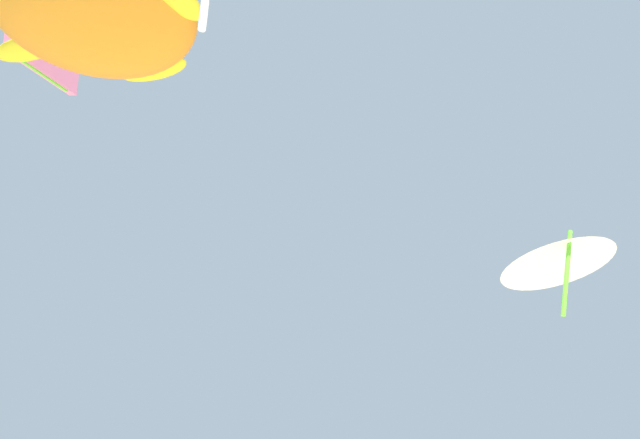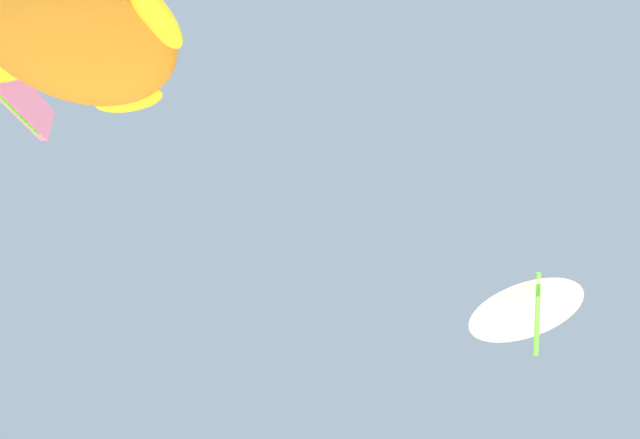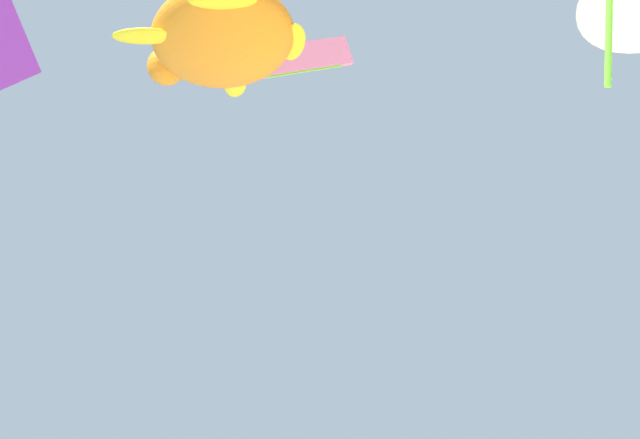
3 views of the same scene
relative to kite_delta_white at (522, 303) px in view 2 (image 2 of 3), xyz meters
name	(u,v)px [view 2 (image 2 of 3)]	position (x,y,z in m)	size (l,w,h in m)	color
kite_delta_white	(522,303)	(0.00, 0.00, 0.00)	(4.54, 4.50, 3.09)	white
kite_turtle_orange	(69,27)	(9.61, 11.22, 5.38)	(7.71, 7.73, 3.03)	orange
kite_parafoil_pink	(20,98)	(15.29, 8.54, 8.12)	(2.16, 4.45, 2.83)	pink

